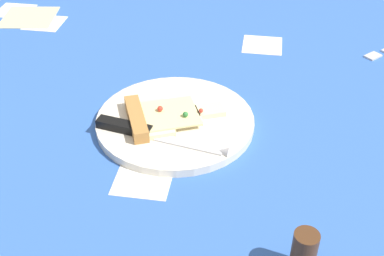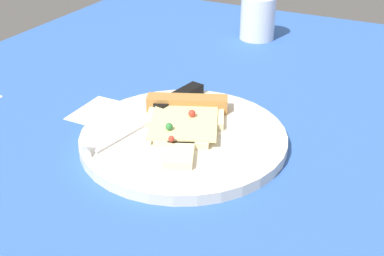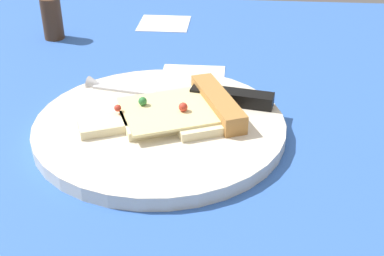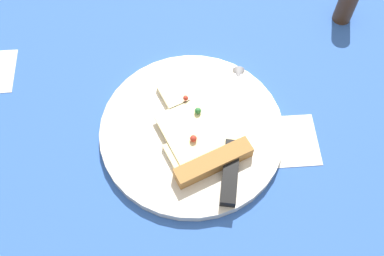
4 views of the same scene
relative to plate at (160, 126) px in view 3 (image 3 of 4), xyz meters
The scene contains 5 objects.
ground_plane 10.75cm from the plate, 57.76° to the right, with size 126.67×126.67×3.00cm.
plate is the anchor object (origin of this frame).
pizza_slice 3.05cm from the plate, 23.02° to the left, with size 19.06×14.55×2.33cm.
knife 7.02cm from the plate, 58.58° to the left, with size 23.97×6.55×2.45cm.
pepper_shaker 36.56cm from the plate, 127.29° to the left, with size 3.31×3.31×6.80cm, color #4C2D19.
Camera 3 is at (2.49, -40.57, 29.83)cm, focal length 47.11 mm.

